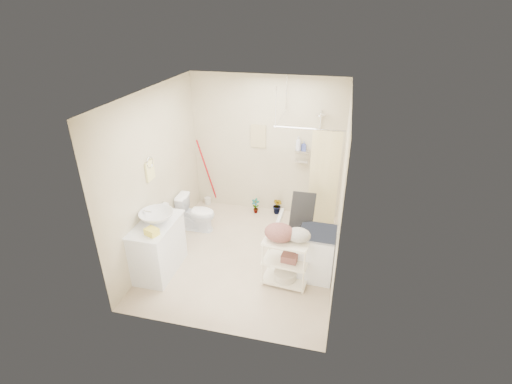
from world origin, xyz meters
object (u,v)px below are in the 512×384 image
at_px(toilet, 197,213).
at_px(laundry_rack, 286,258).
at_px(washing_machine, 316,253).
at_px(vanity, 158,247).

xyz_separation_m(toilet, laundry_rack, (1.78, -1.07, 0.11)).
distance_m(washing_machine, laundry_rack, 0.50).
xyz_separation_m(vanity, toilet, (0.12, 1.23, -0.08)).
height_order(vanity, toilet, vanity).
relative_size(vanity, washing_machine, 1.25).
height_order(toilet, laundry_rack, laundry_rack).
bearing_deg(washing_machine, toilet, 162.43).
bearing_deg(laundry_rack, washing_machine, 40.62).
bearing_deg(washing_machine, vanity, -166.86).
xyz_separation_m(vanity, laundry_rack, (1.90, 0.16, 0.02)).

